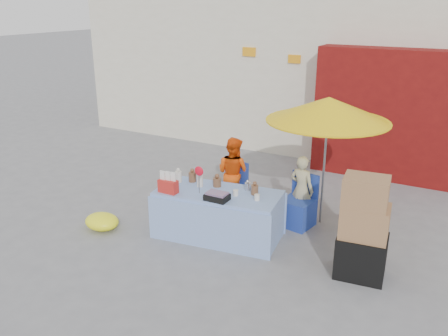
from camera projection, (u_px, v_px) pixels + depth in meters
The scene contains 10 objects.
ground at pixel (190, 237), 7.34m from camera, with size 80.00×80.00×0.00m, color slate.
backdrop at pixel (360, 15), 12.27m from camera, with size 14.00×8.00×7.80m.
market_table at pixel (218, 213), 7.27m from camera, with size 2.02×1.15×1.16m.
chair_left at pixel (230, 196), 8.22m from camera, with size 0.56×0.55×0.85m.
chair_right at pixel (298, 211), 7.66m from camera, with size 0.56×0.55×0.85m.
vendor_orange at pixel (233, 173), 8.21m from camera, with size 0.62×0.48×1.28m, color #F5520C.
vendor_beige at pixel (301, 190), 7.66m from camera, with size 0.42×0.27×1.15m, color #BEB586.
umbrella at pixel (328, 110), 7.21m from camera, with size 1.90×1.90×2.09m.
box_stack at pixel (363, 231), 6.13m from camera, with size 0.69×0.58×1.40m.
tarp_bundle at pixel (102, 221), 7.57m from camera, with size 0.58×0.46×0.26m, color #FEFF1A.
Camera 1 is at (3.61, -5.49, 3.48)m, focal length 38.00 mm.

